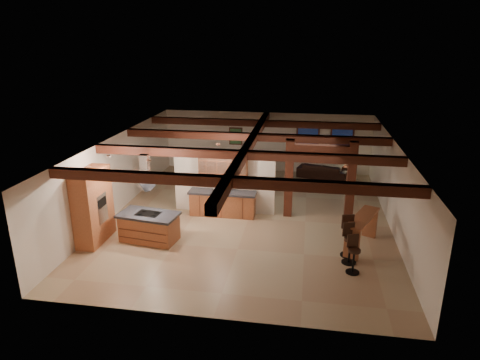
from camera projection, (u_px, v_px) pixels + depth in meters
The scene contains 23 objects.
ground at pixel (249, 218), 15.76m from camera, with size 12.00×12.00×0.00m, color tan.
room_walls at pixel (249, 172), 15.19m from camera, with size 12.00×12.00×12.00m.
ceiling_beams at pixel (249, 145), 14.88m from camera, with size 10.00×12.00×0.28m.
timber_posts at pixel (320, 172), 15.28m from camera, with size 2.50×0.30×2.90m.
partition_wall at pixel (224, 184), 16.03m from camera, with size 3.80×0.18×2.20m, color silver.
pantry_cabinet at pixel (93, 206), 13.65m from camera, with size 0.67×1.60×2.40m.
back_counter at pixel (223, 203), 15.86m from camera, with size 2.50×0.66×0.94m.
upper_display_cabinet at pixel (223, 166), 15.61m from camera, with size 1.80×0.36×0.95m.
range_hood at pixel (146, 189), 13.48m from camera, with size 1.10×1.10×1.40m.
back_windows at pixel (324, 143), 20.41m from camera, with size 2.70×0.07×1.70m.
framed_art at pixel (236, 136), 21.00m from camera, with size 0.65×0.05×0.85m.
recessed_cans at pixel (161, 153), 13.42m from camera, with size 3.16×2.46×0.03m.
kitchen_island at pixel (149, 227), 13.90m from camera, with size 2.04×1.28×0.95m.
dining_table at pixel (246, 182), 18.81m from camera, with size 1.65×0.92×0.58m, color #3D1E0F.
sofa at pixel (323, 171), 20.12m from camera, with size 2.30×0.90×0.67m, color black.
microwave at pixel (219, 188), 15.69m from camera, with size 0.41×0.28×0.23m, color #AFAFB4.
bar_counter at pixel (362, 227), 13.34m from camera, with size 1.27×2.05×1.06m.
side_table at pixel (347, 172), 20.12m from camera, with size 0.45×0.45×0.56m, color #401D10.
table_lamp at pixel (348, 162), 19.97m from camera, with size 0.25×0.25×0.30m.
bar_stool_a at pixel (353, 254), 11.96m from camera, with size 0.41×0.42×1.11m.
bar_stool_b at pixel (350, 243), 12.48m from camera, with size 0.46×0.47×1.22m.
bar_stool_c at pixel (348, 236), 12.88m from camera, with size 0.46×0.48×1.27m.
dining_chairs at pixel (246, 174), 18.69m from camera, with size 2.01×2.01×1.28m.
Camera 1 is at (2.00, -14.35, 6.35)m, focal length 32.00 mm.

